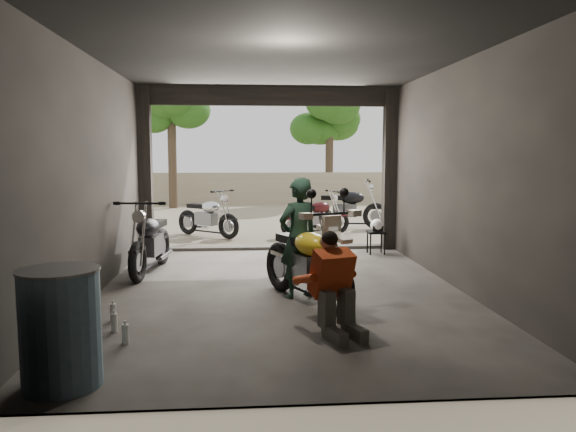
{
  "coord_description": "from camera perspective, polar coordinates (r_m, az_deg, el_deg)",
  "views": [
    {
      "loc": [
        -0.5,
        -7.56,
        1.92
      ],
      "look_at": [
        0.14,
        0.6,
        1.01
      ],
      "focal_mm": 35.0,
      "sensor_mm": 36.0,
      "label": 1
    }
  ],
  "objects": [
    {
      "name": "ground",
      "position": [
        7.82,
        -0.7,
        -7.86
      ],
      "size": [
        80.0,
        80.0,
        0.0
      ],
      "primitive_type": "plane",
      "color": "#7A6D56",
      "rests_on": "ground"
    },
    {
      "name": "garage",
      "position": [
        8.15,
        -0.97,
        1.84
      ],
      "size": [
        7.0,
        7.13,
        3.2
      ],
      "color": "#2D2B28",
      "rests_on": "ground"
    },
    {
      "name": "boundary_wall",
      "position": [
        21.61,
        -3.18,
        2.85
      ],
      "size": [
        18.0,
        0.3,
        1.2
      ],
      "primitive_type": "cube",
      "color": "gray",
      "rests_on": "ground"
    },
    {
      "name": "tree_left",
      "position": [
        20.32,
        -11.81,
        12.06
      ],
      "size": [
        2.2,
        2.2,
        5.6
      ],
      "color": "#382B1E",
      "rests_on": "ground"
    },
    {
      "name": "tree_right",
      "position": [
        21.88,
        4.26,
        10.64
      ],
      "size": [
        2.2,
        2.2,
        5.0
      ],
      "color": "#382B1E",
      "rests_on": "ground"
    },
    {
      "name": "main_bike",
      "position": [
        7.21,
        1.82,
        -3.99
      ],
      "size": [
        1.47,
        2.02,
        1.25
      ],
      "primitive_type": null,
      "rotation": [
        0.0,
        0.0,
        0.42
      ],
      "color": "beige",
      "rests_on": "ground"
    },
    {
      "name": "left_bike",
      "position": [
        9.23,
        -13.81,
        -2.03
      ],
      "size": [
        0.93,
        1.85,
        1.2
      ],
      "primitive_type": null,
      "rotation": [
        0.0,
        0.0,
        -0.11
      ],
      "color": "black",
      "rests_on": "ground"
    },
    {
      "name": "outside_bike_a",
      "position": [
        13.08,
        -8.19,
        0.3
      ],
      "size": [
        1.68,
        1.58,
        1.11
      ],
      "primitive_type": null,
      "rotation": [
        0.0,
        0.0,
        0.86
      ],
      "color": "black",
      "rests_on": "ground"
    },
    {
      "name": "outside_bike_b",
      "position": [
        13.17,
        2.82,
        0.28
      ],
      "size": [
        1.68,
        1.12,
        1.05
      ],
      "primitive_type": null,
      "rotation": [
        0.0,
        0.0,
        1.91
      ],
      "color": "#451013",
      "rests_on": "ground"
    },
    {
      "name": "outside_bike_c",
      "position": [
        14.4,
        6.0,
        1.2
      ],
      "size": [
        1.97,
        1.06,
        1.26
      ],
      "primitive_type": null,
      "rotation": [
        0.0,
        0.0,
        1.41
      ],
      "color": "black",
      "rests_on": "ground"
    },
    {
      "name": "rider",
      "position": [
        7.4,
        1.07,
        -2.3
      ],
      "size": [
        0.7,
        0.62,
        1.61
      ],
      "primitive_type": "imported",
      "rotation": [
        0.0,
        0.0,
        3.65
      ],
      "color": "black",
      "rests_on": "ground"
    },
    {
      "name": "mechanic",
      "position": [
        5.92,
        4.98,
        -7.22
      ],
      "size": [
        0.76,
        0.88,
        1.07
      ],
      "primitive_type": null,
      "rotation": [
        0.0,
        0.0,
        0.34
      ],
      "color": "#C7441A",
      "rests_on": "ground"
    },
    {
      "name": "stool",
      "position": [
        10.8,
        8.94,
        -1.92
      ],
      "size": [
        0.33,
        0.33,
        0.45
      ],
      "rotation": [
        0.0,
        0.0,
        -0.37
      ],
      "color": "black",
      "rests_on": "ground"
    },
    {
      "name": "helmet",
      "position": [
        10.73,
        9.03,
        -0.93
      ],
      "size": [
        0.29,
        0.3,
        0.24
      ],
      "primitive_type": "ellipsoid",
      "rotation": [
        0.0,
        0.0,
        -0.17
      ],
      "color": "white",
      "rests_on": "stool"
    },
    {
      "name": "oil_drum",
      "position": [
        5.01,
        -22.09,
        -10.66
      ],
      "size": [
        0.65,
        0.65,
        0.99
      ],
      "primitive_type": "cylinder",
      "rotation": [
        0.0,
        0.0,
        0.02
      ],
      "color": "#405B6C",
      "rests_on": "ground"
    },
    {
      "name": "sign_post",
      "position": [
        12.19,
        11.32,
        4.19
      ],
      "size": [
        0.74,
        0.08,
        2.23
      ],
      "rotation": [
        0.0,
        0.0,
        0.43
      ],
      "color": "black",
      "rests_on": "ground"
    }
  ]
}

